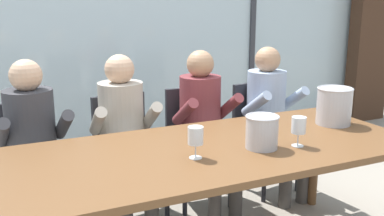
# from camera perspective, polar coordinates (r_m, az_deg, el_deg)

# --- Properties ---
(ground) EXTENTS (14.00, 14.00, 0.00)m
(ground) POSITION_cam_1_polar(r_m,az_deg,el_deg) (3.68, -4.34, -11.71)
(ground) COLOR #9E9384
(window_glass_panel) EXTENTS (7.57, 0.03, 2.60)m
(window_glass_panel) POSITION_cam_1_polar(r_m,az_deg,el_deg) (4.63, -10.66, 10.09)
(window_glass_panel) COLOR silver
(window_glass_panel) RESTS_ON ground
(window_mullion_right) EXTENTS (0.06, 0.06, 2.60)m
(window_mullion_right) POSITION_cam_1_polar(r_m,az_deg,el_deg) (5.29, 7.85, 10.64)
(window_mullion_right) COLOR #38383D
(window_mullion_right) RESTS_ON ground
(hillside_vineyard) EXTENTS (13.57, 2.40, 1.66)m
(hillside_vineyard) POSITION_cam_1_polar(r_m,az_deg,el_deg) (8.74, -17.40, 8.27)
(hillside_vineyard) COLOR #477A38
(hillside_vineyard) RESTS_ON ground
(curtain_heavy_drape) EXTENTS (0.56, 0.20, 2.60)m
(curtain_heavy_drape) POSITION_cam_1_polar(r_m,az_deg,el_deg) (6.28, 22.33, 10.23)
(curtain_heavy_drape) COLOR #472D1E
(curtain_heavy_drape) RESTS_ON ground
(dining_table) EXTENTS (2.37, 1.02, 0.76)m
(dining_table) POSITION_cam_1_polar(r_m,az_deg,el_deg) (2.56, 3.30, -6.46)
(dining_table) COLOR brown
(dining_table) RESTS_ON ground
(chair_near_curtain) EXTENTS (0.46, 0.46, 0.90)m
(chair_near_curtain) POSITION_cam_1_polar(r_m,az_deg,el_deg) (3.24, -20.49, -6.05)
(chair_near_curtain) COLOR #232328
(chair_near_curtain) RESTS_ON ground
(chair_left_of_center) EXTENTS (0.49, 0.49, 0.90)m
(chair_left_of_center) POSITION_cam_1_polar(r_m,az_deg,el_deg) (3.32, -8.64, -4.83)
(chair_left_of_center) COLOR #232328
(chair_left_of_center) RESTS_ON ground
(chair_center) EXTENTS (0.47, 0.47, 0.90)m
(chair_center) POSITION_cam_1_polar(r_m,az_deg,el_deg) (3.53, 0.37, -3.56)
(chair_center) COLOR #232328
(chair_center) RESTS_ON ground
(chair_right_of_center) EXTENTS (0.50, 0.50, 0.90)m
(chair_right_of_center) POSITION_cam_1_polar(r_m,az_deg,el_deg) (3.80, 8.85, -2.45)
(chair_right_of_center) COLOR #232328
(chair_right_of_center) RESTS_ON ground
(person_charcoal_jacket) EXTENTS (0.49, 0.63, 1.22)m
(person_charcoal_jacket) POSITION_cam_1_polar(r_m,az_deg,el_deg) (3.04, -19.91, -3.88)
(person_charcoal_jacket) COLOR #38383D
(person_charcoal_jacket) RESTS_ON ground
(person_beige_jumper) EXTENTS (0.47, 0.62, 1.22)m
(person_beige_jumper) POSITION_cam_1_polar(r_m,az_deg,el_deg) (3.14, -8.80, -2.64)
(person_beige_jumper) COLOR #B7AD9E
(person_beige_jumper) RESTS_ON ground
(person_maroon_top) EXTENTS (0.47, 0.62, 1.22)m
(person_maroon_top) POSITION_cam_1_polar(r_m,az_deg,el_deg) (3.36, 1.68, -1.38)
(person_maroon_top) COLOR brown
(person_maroon_top) RESTS_ON ground
(person_pale_blue_shirt) EXTENTS (0.48, 0.62, 1.22)m
(person_pale_blue_shirt) POSITION_cam_1_polar(r_m,az_deg,el_deg) (3.66, 10.31, -0.30)
(person_pale_blue_shirt) COLOR #9EB2D1
(person_pale_blue_shirt) RESTS_ON ground
(ice_bucket_primary) EXTENTS (0.19, 0.19, 0.19)m
(ice_bucket_primary) POSITION_cam_1_polar(r_m,az_deg,el_deg) (2.51, 9.09, -3.01)
(ice_bucket_primary) COLOR #B7B7BC
(ice_bucket_primary) RESTS_ON dining_table
(ice_bucket_secondary) EXTENTS (0.24, 0.24, 0.25)m
(ice_bucket_secondary) POSITION_cam_1_polar(r_m,az_deg,el_deg) (3.11, 18.01, 0.31)
(ice_bucket_secondary) COLOR #B7B7BC
(ice_bucket_secondary) RESTS_ON dining_table
(wine_glass_by_left_taster) EXTENTS (0.08, 0.08, 0.17)m
(wine_glass_by_left_taster) POSITION_cam_1_polar(r_m,az_deg,el_deg) (2.58, 13.71, -2.36)
(wine_glass_by_left_taster) COLOR silver
(wine_glass_by_left_taster) RESTS_ON dining_table
(wine_glass_near_bucket) EXTENTS (0.08, 0.08, 0.17)m
(wine_glass_near_bucket) POSITION_cam_1_polar(r_m,az_deg,el_deg) (2.31, 0.47, -3.69)
(wine_glass_near_bucket) COLOR silver
(wine_glass_near_bucket) RESTS_ON dining_table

